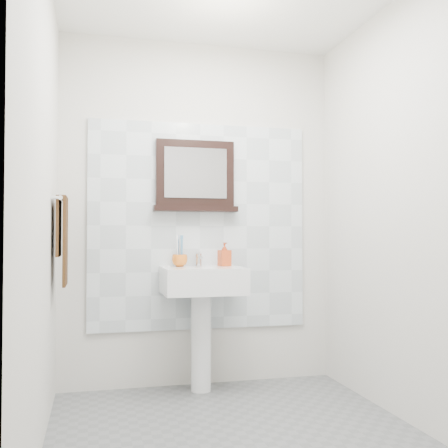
% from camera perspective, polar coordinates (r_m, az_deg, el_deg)
% --- Properties ---
extents(floor, '(2.00, 2.20, 0.01)m').
position_cam_1_polar(floor, '(2.97, 1.80, -22.45)').
color(floor, slate).
rests_on(floor, ground).
extents(back_wall, '(2.00, 0.01, 2.50)m').
position_cam_1_polar(back_wall, '(3.85, -2.69, 1.27)').
color(back_wall, silver).
rests_on(back_wall, ground).
extents(front_wall, '(2.00, 0.01, 2.50)m').
position_cam_1_polar(front_wall, '(1.75, 11.65, 4.71)').
color(front_wall, silver).
rests_on(front_wall, ground).
extents(left_wall, '(0.01, 2.20, 2.50)m').
position_cam_1_polar(left_wall, '(2.69, -19.21, 2.59)').
color(left_wall, silver).
rests_on(left_wall, ground).
extents(right_wall, '(0.01, 2.20, 2.50)m').
position_cam_1_polar(right_wall, '(3.20, 19.27, 1.94)').
color(right_wall, silver).
rests_on(right_wall, ground).
extents(splashback, '(1.60, 0.02, 1.50)m').
position_cam_1_polar(splashback, '(3.84, -2.65, -0.21)').
color(splashback, silver).
rests_on(splashback, back_wall).
extents(pedestal_sink, '(0.55, 0.44, 0.96)m').
position_cam_1_polar(pedestal_sink, '(3.64, -2.36, -7.60)').
color(pedestal_sink, white).
rests_on(pedestal_sink, ground).
extents(toothbrush_cup, '(0.12, 0.12, 0.09)m').
position_cam_1_polar(toothbrush_cup, '(3.71, -4.85, -3.98)').
color(toothbrush_cup, orange).
rests_on(toothbrush_cup, pedestal_sink).
extents(toothbrushes, '(0.05, 0.04, 0.21)m').
position_cam_1_polar(toothbrushes, '(3.70, -4.80, -2.74)').
color(toothbrushes, white).
rests_on(toothbrushes, toothbrush_cup).
extents(soap_dispenser, '(0.09, 0.09, 0.17)m').
position_cam_1_polar(soap_dispenser, '(3.76, 0.05, -3.31)').
color(soap_dispenser, red).
rests_on(soap_dispenser, pedestal_sink).
extents(framed_mirror, '(0.61, 0.11, 0.52)m').
position_cam_1_polar(framed_mirror, '(3.82, -3.16, 5.02)').
color(framed_mirror, black).
rests_on(framed_mirror, back_wall).
extents(towel_bar, '(0.07, 0.40, 0.03)m').
position_cam_1_polar(towel_bar, '(3.39, -17.25, 2.52)').
color(towel_bar, silver).
rests_on(towel_bar, left_wall).
extents(hand_towel, '(0.06, 0.30, 0.55)m').
position_cam_1_polar(hand_towel, '(3.39, -17.16, -1.03)').
color(hand_towel, '#321E0E').
rests_on(hand_towel, towel_bar).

